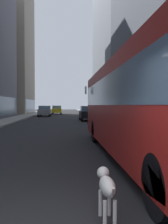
% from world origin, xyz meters
% --- Properties ---
extents(ground_plane, '(120.00, 120.00, 0.00)m').
position_xyz_m(ground_plane, '(0.00, 35.00, 0.00)').
color(ground_plane, '#232326').
extents(sidewalk_left, '(2.40, 110.00, 0.15)m').
position_xyz_m(sidewalk_left, '(-5.70, 35.00, 0.07)').
color(sidewalk_left, gray).
rests_on(sidewalk_left, ground).
extents(sidewalk_right, '(2.40, 110.00, 0.15)m').
position_xyz_m(sidewalk_right, '(5.70, 35.00, 0.07)').
color(sidewalk_right, gray).
rests_on(sidewalk_right, ground).
extents(building_left_far, '(10.75, 14.13, 25.11)m').
position_xyz_m(building_left_far, '(-11.90, 46.93, 12.55)').
color(building_left_far, '#A0937F').
rests_on(building_left_far, ground).
extents(building_right_far, '(10.24, 23.15, 28.95)m').
position_xyz_m(building_right_far, '(11.90, 42.61, 14.47)').
color(building_right_far, slate).
rests_on(building_right_far, ground).
extents(transit_bus, '(2.78, 11.53, 3.05)m').
position_xyz_m(transit_bus, '(2.80, 5.08, 1.78)').
color(transit_bus, red).
rests_on(transit_bus, ground).
extents(car_grey_wagon, '(1.81, 4.26, 1.62)m').
position_xyz_m(car_grey_wagon, '(-2.80, 35.12, 0.82)').
color(car_grey_wagon, slate).
rests_on(car_grey_wagon, ground).
extents(car_black_suv, '(1.74, 4.15, 1.62)m').
position_xyz_m(car_black_suv, '(2.80, 24.04, 0.82)').
color(car_black_suv, black).
rests_on(car_black_suv, ground).
extents(car_yellow_taxi, '(1.74, 4.26, 1.62)m').
position_xyz_m(car_yellow_taxi, '(-1.20, 43.84, 0.82)').
color(car_yellow_taxi, yellow).
rests_on(car_yellow_taxi, ground).
extents(dalmatian_dog, '(0.22, 0.96, 0.72)m').
position_xyz_m(dalmatian_dog, '(0.85, 0.98, 0.51)').
color(dalmatian_dog, white).
rests_on(dalmatian_dog, ground).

